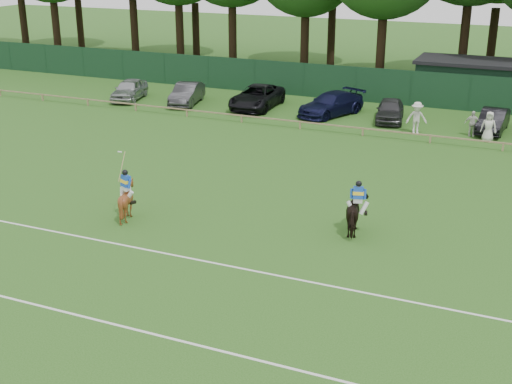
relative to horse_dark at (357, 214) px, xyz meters
The scene contains 19 objects.
ground 5.96m from the horse_dark, 140.70° to the right, with size 160.00×160.00×0.00m, color #1E4C14.
horse_dark is the anchor object (origin of this frame).
horse_chestnut 9.57m from the horse_dark, 165.92° to the right, with size 1.28×1.44×1.58m, color brown.
sedan_silver 27.75m from the horse_dark, 142.06° to the left, with size 1.78×4.42×1.50m, color #A2A4A7.
sedan_grey 24.67m from the horse_dark, 134.72° to the left, with size 1.57×4.50×1.48m, color #2A2A2C.
suv_black 22.08m from the horse_dark, 123.74° to the left, with size 2.58×5.61×1.56m, color black.
sedan_navy 19.62m from the horse_dark, 110.52° to the left, with size 2.13×5.23×1.52m, color #101233.
hatch_grey 18.65m from the horse_dark, 98.97° to the left, with size 1.70×4.22×1.44m, color #323234.
estate_black 18.64m from the horse_dark, 79.27° to the left, with size 1.46×4.20×1.38m, color black.
spectator_left 16.08m from the horse_dark, 92.71° to the left, with size 1.25×0.72×1.94m, color beige.
spectator_mid 16.95m from the horse_dark, 81.83° to the left, with size 0.90×0.38×1.54m, color silver.
spectator_right 16.27m from the horse_dark, 77.83° to the left, with size 0.87×0.57×1.78m, color silver.
rider_dark 0.74m from the horse_dark, 74.49° to the right, with size 0.93×0.50×1.41m.
rider_chestnut 9.61m from the horse_dark, 165.87° to the right, with size 0.90×0.78×2.05m.
pitch_lines 8.60m from the horse_dark, 122.25° to the right, with size 60.00×5.10×0.01m.
pitch_rail 14.98m from the horse_dark, 107.76° to the left, with size 62.10×0.10×0.50m.
perimeter_fence 23.71m from the horse_dark, 101.11° to the left, with size 92.08×0.08×2.50m.
utility_shed 26.31m from the horse_dark, 86.88° to the left, with size 8.40×4.40×3.04m.
tree_row 31.38m from the horse_dark, 94.70° to the left, with size 96.00×12.00×21.00m, color #26561C, non-canonical shape.
Camera 1 is at (10.88, -20.99, 11.06)m, focal length 48.00 mm.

